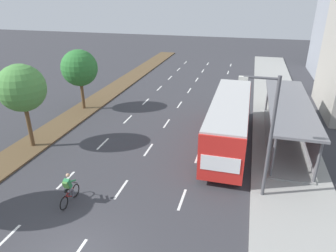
{
  "coord_description": "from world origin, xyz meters",
  "views": [
    {
      "loc": [
        6.19,
        -7.84,
        10.1
      ],
      "look_at": [
        0.96,
        11.59,
        1.2
      ],
      "focal_mm": 32.39,
      "sensor_mm": 36.0,
      "label": 1
    }
  ],
  "objects": [
    {
      "name": "lane_divider_right",
      "position": [
        3.5,
        17.1,
        0.0
      ],
      "size": [
        0.14,
        45.2,
        0.01
      ],
      "color": "white",
      "rests_on": "ground"
    },
    {
      "name": "bus",
      "position": [
        5.25,
        12.06,
        2.07
      ],
      "size": [
        2.54,
        11.29,
        3.37
      ],
      "color": "red",
      "rests_on": "ground"
    },
    {
      "name": "median_tree_second",
      "position": [
        -8.08,
        8.18,
        4.33
      ],
      "size": [
        3.15,
        3.15,
        5.8
      ],
      "color": "brown",
      "rests_on": "median_strip"
    },
    {
      "name": "median_strip",
      "position": [
        -8.3,
        20.0,
        0.06
      ],
      "size": [
        2.6,
        52.0,
        0.12
      ],
      "primitive_type": "cube",
      "color": "brown",
      "rests_on": "ground"
    },
    {
      "name": "lane_divider_center",
      "position": [
        0.0,
        17.1,
        0.0
      ],
      "size": [
        0.14,
        45.2,
        0.01
      ],
      "color": "white",
      "rests_on": "ground"
    },
    {
      "name": "sidewalk_right",
      "position": [
        9.25,
        20.0,
        0.07
      ],
      "size": [
        4.5,
        52.0,
        0.15
      ],
      "primitive_type": "cube",
      "color": "#9E9E99",
      "rests_on": "ground"
    },
    {
      "name": "bus_shelter",
      "position": [
        9.53,
        13.87,
        1.87
      ],
      "size": [
        2.9,
        12.04,
        2.86
      ],
      "color": "gray",
      "rests_on": "sidewalk_right"
    },
    {
      "name": "median_tree_third",
      "position": [
        -8.4,
        15.95,
        3.92
      ],
      "size": [
        3.24,
        3.24,
        5.43
      ],
      "color": "brown",
      "rests_on": "median_strip"
    },
    {
      "name": "streetlight",
      "position": [
        7.42,
        6.43,
        3.89
      ],
      "size": [
        1.91,
        0.24,
        6.5
      ],
      "color": "#4C4C51",
      "rests_on": "sidewalk_right"
    },
    {
      "name": "cyclist",
      "position": [
        -2.1,
        3.3,
        0.79
      ],
      "size": [
        0.46,
        1.82,
        1.71
      ],
      "color": "black",
      "rests_on": "ground"
    },
    {
      "name": "lane_divider_left",
      "position": [
        -3.5,
        17.1,
        0.0
      ],
      "size": [
        0.14,
        45.2,
        0.01
      ],
      "color": "white",
      "rests_on": "ground"
    }
  ]
}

